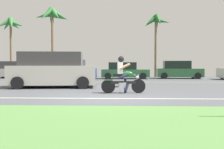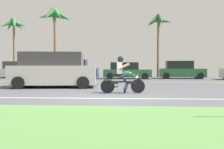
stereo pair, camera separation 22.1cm
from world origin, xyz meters
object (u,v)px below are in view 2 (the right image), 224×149
(parked_car_0, at_px, (17,70))
(palm_tree_2, at_px, (158,24))
(suv_nearby, at_px, (54,70))
(motorcyclist_distant, at_px, (53,74))
(parked_car_1, at_px, (76,70))
(motorcyclist, at_px, (122,78))
(palm_tree_1, at_px, (14,27))
(palm_tree_0, at_px, (55,18))
(parked_car_3, at_px, (181,70))
(parked_car_2, at_px, (126,71))

(parked_car_0, distance_m, palm_tree_2, 14.40)
(suv_nearby, relative_size, motorcyclist_distant, 3.02)
(parked_car_1, relative_size, palm_tree_2, 0.60)
(parked_car_0, bearing_deg, suv_nearby, -56.08)
(motorcyclist, xyz_separation_m, palm_tree_1, (-11.64, 14.93, 4.52))
(palm_tree_0, height_order, palm_tree_1, palm_tree_0)
(motorcyclist, distance_m, parked_car_1, 11.03)
(palm_tree_0, bearing_deg, parked_car_0, -163.24)
(motorcyclist_distant, bearing_deg, parked_car_3, 24.36)
(palm_tree_2, bearing_deg, parked_car_1, -151.11)
(suv_nearby, distance_m, parked_car_1, 7.53)
(palm_tree_2, bearing_deg, motorcyclist_distant, -140.69)
(motorcyclist, distance_m, parked_car_0, 15.82)
(motorcyclist, bearing_deg, palm_tree_1, 127.95)
(parked_car_0, bearing_deg, palm_tree_0, 16.76)
(parked_car_2, relative_size, palm_tree_2, 0.67)
(parked_car_1, relative_size, palm_tree_1, 0.60)
(palm_tree_2, bearing_deg, parked_car_0, -170.71)
(motorcyclist_distant, bearing_deg, palm_tree_0, 104.48)
(parked_car_0, height_order, parked_car_2, parked_car_0)
(palm_tree_2, bearing_deg, motorcyclist, -103.09)
(motorcyclist, bearing_deg, parked_car_3, 67.02)
(parked_car_0, xyz_separation_m, motorcyclist_distant, (4.95, -4.79, -0.16))
(parked_car_3, bearing_deg, palm_tree_1, 170.11)
(parked_car_0, height_order, palm_tree_1, palm_tree_1)
(motorcyclist, relative_size, palm_tree_0, 0.28)
(parked_car_1, distance_m, motorcyclist_distant, 3.07)
(parked_car_0, bearing_deg, parked_car_3, -0.47)
(motorcyclist, relative_size, motorcyclist_distant, 1.20)
(parked_car_0, height_order, palm_tree_2, palm_tree_2)
(motorcyclist, xyz_separation_m, motorcyclist_distant, (-5.20, 7.35, -0.11))
(parked_car_2, height_order, parked_car_3, parked_car_3)
(palm_tree_1, bearing_deg, parked_car_1, -32.10)
(suv_nearby, xyz_separation_m, parked_car_2, (3.98, 8.74, -0.24))
(suv_nearby, bearing_deg, parked_car_3, 46.32)
(parked_car_1, height_order, parked_car_3, parked_car_1)
(parked_car_1, xyz_separation_m, parked_car_2, (4.32, 1.21, -0.09))
(parked_car_1, xyz_separation_m, palm_tree_2, (7.47, 4.12, 4.48))
(suv_nearby, xyz_separation_m, parked_car_1, (-0.33, 7.52, -0.16))
(motorcyclist_distant, bearing_deg, parked_car_0, 135.94)
(parked_car_0, bearing_deg, palm_tree_2, 9.29)
(motorcyclist, height_order, motorcyclist_distant, motorcyclist)
(parked_car_1, bearing_deg, suv_nearby, -87.46)
(motorcyclist, relative_size, parked_car_0, 0.47)
(motorcyclist, relative_size, palm_tree_1, 0.31)
(motorcyclist, height_order, suv_nearby, suv_nearby)
(palm_tree_0, bearing_deg, palm_tree_1, 160.42)
(parked_car_2, height_order, motorcyclist_distant, parked_car_2)
(palm_tree_1, xyz_separation_m, palm_tree_2, (14.98, -0.59, 0.06))
(parked_car_3, bearing_deg, parked_car_2, -173.27)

